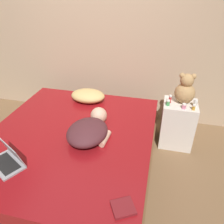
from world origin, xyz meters
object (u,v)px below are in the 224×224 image
bottle_green (168,103)px  bottle_red (170,99)px  person_lying (90,129)px  bottle_white (195,103)px  bottle_pink (184,106)px  book (123,208)px  laptop (8,159)px  pillow (88,96)px  bottle_amber (194,107)px  teddy_bear (185,90)px

bottle_green → bottle_red: (0.02, 0.07, 0.01)m
person_lying → bottle_white: bottle_white is taller
bottle_pink → bottle_green: bearing=168.5°
person_lying → bottle_green: bottle_green is taller
bottle_white → book: bearing=-112.2°
laptop → bottle_white: 2.07m
bottle_pink → laptop: bearing=-143.6°
bottle_red → bottle_pink: size_ratio=1.57×
pillow → bottle_red: bottle_red is taller
bottle_green → bottle_pink: (0.18, -0.04, -0.00)m
bottle_green → bottle_white: bearing=7.3°
bottle_amber → book: 1.46m
person_lying → bottle_green: (0.78, 0.62, 0.09)m
pillow → bottle_green: bottle_green is taller
person_lying → pillow: bearing=114.6°
laptop → teddy_bear: size_ratio=1.09×
person_lying → bottle_amber: bearing=32.7°
laptop → bottle_green: bearing=69.6°
pillow → teddy_bear: 1.25m
person_lying → teddy_bear: teddy_bear is taller
bottle_pink → teddy_bear: bearing=90.7°
person_lying → teddy_bear: bearing=42.2°
teddy_bear → bottle_green: size_ratio=5.32×
bottle_pink → book: bottle_pink is taller
bottle_white → book: size_ratio=0.44×
person_lying → bottle_white: (1.09, 0.66, 0.10)m
bottle_amber → bottle_green: bearing=171.5°
bottle_white → bottle_amber: bearing=-105.1°
laptop → bottle_red: bottle_red is taller
bottle_green → person_lying: bearing=-141.4°
person_lying → bottle_green: size_ratio=9.77×
bottle_amber → bottle_white: bearing=74.9°
bottle_green → bottle_pink: size_ratio=1.10×
bottle_red → pillow: bearing=177.0°
pillow → person_lying: bearing=-69.7°
person_lying → book: 0.92m
laptop → bottle_pink: bearing=65.2°
person_lying → bottle_pink: bearing=35.6°
pillow → bottle_pink: 1.25m
bottle_white → bottle_pink: size_ratio=1.49×
bottle_amber → bottle_red: (-0.27, 0.12, 0.02)m
bottle_green → book: bearing=-101.0°
teddy_bear → bottle_pink: size_ratio=5.85×
bottle_green → book: 1.42m
pillow → bottle_amber: bottle_amber is taller
bottle_green → bottle_red: bearing=73.9°
bottle_green → book: size_ratio=0.33×
person_lying → book: bearing=-52.1°
pillow → bottle_green: 1.06m
pillow → book: (0.78, -1.51, -0.07)m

